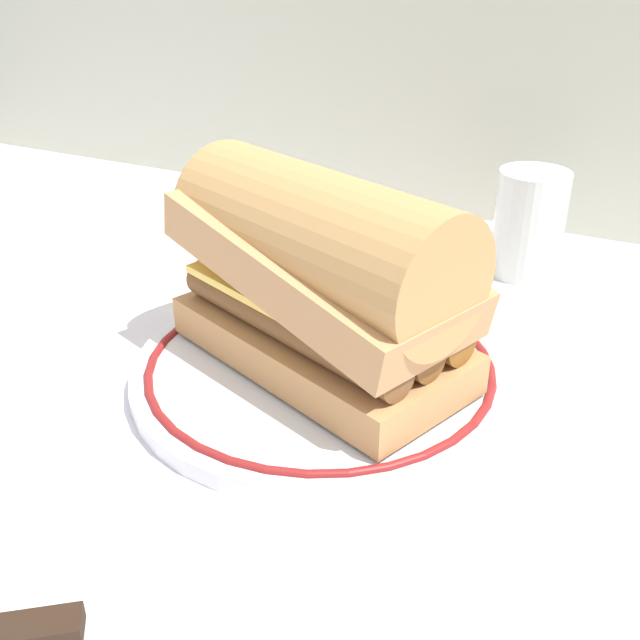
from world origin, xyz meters
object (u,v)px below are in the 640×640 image
(plate, at_px, (320,369))
(sausage_sandwich, at_px, (320,272))
(drinking_glass, at_px, (528,231))
(butter_knife, at_px, (101,625))

(plate, xyz_separation_m, sausage_sandwich, (-0.00, -0.00, 0.07))
(drinking_glass, bearing_deg, sausage_sandwich, -110.05)
(plate, relative_size, butter_knife, 1.89)
(plate, relative_size, sausage_sandwich, 1.13)
(plate, height_order, butter_knife, plate)
(sausage_sandwich, relative_size, butter_knife, 1.67)
(sausage_sandwich, xyz_separation_m, drinking_glass, (0.08, 0.23, -0.04))
(butter_knife, bearing_deg, drinking_glass, 79.85)
(sausage_sandwich, relative_size, drinking_glass, 2.43)
(sausage_sandwich, distance_m, butter_knife, 0.23)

